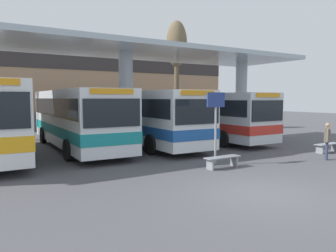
# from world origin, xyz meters

# --- Properties ---
(ground_plane) EXTENTS (100.00, 100.00, 0.00)m
(ground_plane) POSITION_xyz_m (0.00, 0.00, 0.00)
(ground_plane) COLOR #4C4C51
(townhouse_backdrop) EXTENTS (40.00, 0.58, 7.23)m
(townhouse_backdrop) POSITION_xyz_m (0.00, 25.51, 4.22)
(townhouse_backdrop) COLOR #9E7A5B
(townhouse_backdrop) RESTS_ON ground_plane
(station_canopy) EXTENTS (21.57, 5.87, 5.40)m
(station_canopy) POSITION_xyz_m (0.00, 9.29, 4.70)
(station_canopy) COLOR silver
(station_canopy) RESTS_ON ground_plane
(transit_bus_center_bay) EXTENTS (3.13, 11.37, 3.18)m
(transit_bus_center_bay) POSITION_xyz_m (-2.02, 11.37, 1.78)
(transit_bus_center_bay) COLOR silver
(transit_bus_center_bay) RESTS_ON ground_plane
(transit_bus_right_bay) EXTENTS (3.07, 11.17, 3.15)m
(transit_bus_right_bay) POSITION_xyz_m (1.79, 10.69, 1.76)
(transit_bus_right_bay) COLOR white
(transit_bus_right_bay) RESTS_ON ground_plane
(transit_bus_far_right_bay) EXTENTS (2.86, 10.74, 3.07)m
(transit_bus_far_right_bay) POSITION_xyz_m (6.27, 10.62, 1.72)
(transit_bus_far_right_bay) COLOR silver
(transit_bus_far_right_bay) RESTS_ON ground_plane
(waiting_bench_near_pillar) EXTENTS (1.57, 0.44, 0.46)m
(waiting_bench_near_pillar) POSITION_xyz_m (1.35, 3.19, 0.34)
(waiting_bench_near_pillar) COLOR gray
(waiting_bench_near_pillar) RESTS_ON ground_plane
(waiting_bench_far_platform) EXTENTS (1.67, 0.44, 0.46)m
(waiting_bench_far_platform) POSITION_xyz_m (8.40, 3.19, 0.34)
(waiting_bench_far_platform) COLOR gray
(waiting_bench_far_platform) RESTS_ON ground_plane
(info_sign_platform) EXTENTS (0.90, 0.09, 3.01)m
(info_sign_platform) POSITION_xyz_m (1.50, 3.81, 2.14)
(info_sign_platform) COLOR gray
(info_sign_platform) RESTS_ON ground_plane
(pedestrian_waiting) EXTENTS (0.55, 0.45, 1.67)m
(pedestrian_waiting) POSITION_xyz_m (6.47, 2.02, 1.02)
(pedestrian_waiting) COLOR #333856
(pedestrian_waiting) RESTS_ON ground_plane
(poplar_tree_behind_left) EXTENTS (1.83, 1.83, 9.52)m
(poplar_tree_behind_left) POSITION_xyz_m (8.82, 17.83, 7.18)
(poplar_tree_behind_left) COLOR brown
(poplar_tree_behind_left) RESTS_ON ground_plane
(parked_car_street) EXTENTS (4.80, 2.22, 2.19)m
(parked_car_street) POSITION_xyz_m (0.17, 22.49, 1.06)
(parked_car_street) COLOR navy
(parked_car_street) RESTS_ON ground_plane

